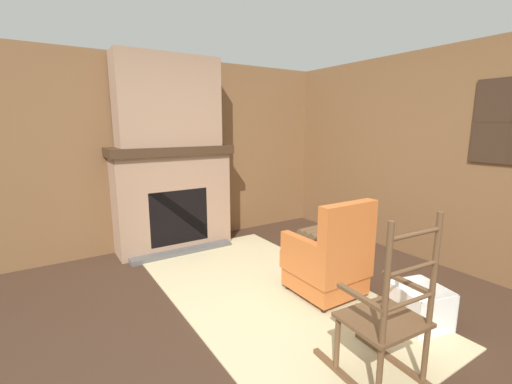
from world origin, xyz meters
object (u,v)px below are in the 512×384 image
rocking_chair (387,327)px  firewood_stack (314,237)px  laundry_basket (419,306)px  oil_lamp_vase (131,138)px  armchair (329,262)px  storage_case (190,141)px

rocking_chair → firewood_stack: bearing=-28.3°
laundry_basket → oil_lamp_vase: (-2.95, -1.56, 1.33)m
armchair → rocking_chair: (1.04, -0.52, 0.05)m
rocking_chair → storage_case: (-3.22, 0.03, 1.04)m
rocking_chair → laundry_basket: rocking_chair is taller
rocking_chair → firewood_stack: 2.67m
armchair → oil_lamp_vase: (-2.18, -1.27, 1.14)m
firewood_stack → oil_lamp_vase: bearing=-114.3°
laundry_basket → oil_lamp_vase: bearing=-152.1°
laundry_basket → oil_lamp_vase: size_ratio=1.60×
armchair → storage_case: (-2.18, -0.49, 1.09)m
rocking_chair → storage_case: storage_case is taller
armchair → storage_case: 2.49m
rocking_chair → oil_lamp_vase: oil_lamp_vase is taller
laundry_basket → oil_lamp_vase: oil_lamp_vase is taller
firewood_stack → laundry_basket: laundry_basket is taller
armchair → firewood_stack: (-1.20, 0.90, -0.25)m
firewood_stack → storage_case: bearing=-125.1°
firewood_stack → laundry_basket: bearing=-17.3°
firewood_stack → storage_case: (-0.98, -1.40, 1.34)m
rocking_chair → oil_lamp_vase: 3.48m
oil_lamp_vase → storage_case: size_ratio=1.42×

